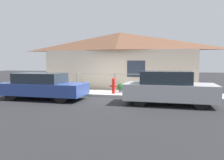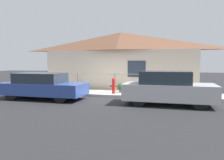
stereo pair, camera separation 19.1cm
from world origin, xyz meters
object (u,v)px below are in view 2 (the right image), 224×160
Objects in this scene: car_right at (168,88)px; potted_plant_by_fence at (68,86)px; fire_hydrant at (114,85)px; potted_plant_near_hydrant at (121,87)px; car_left at (43,86)px.

car_right is 6.29m from potted_plant_by_fence.
potted_plant_by_fence is at bearing 170.34° from fire_hydrant.
fire_hydrant is at bearing -118.93° from potted_plant_near_hydrant.
car_right reaches higher than potted_plant_by_fence.
potted_plant_by_fence is at bearing -179.03° from potted_plant_near_hydrant.
car_left is at bearing -145.65° from potted_plant_near_hydrant.
fire_hydrant is at bearing -9.66° from potted_plant_by_fence.
fire_hydrant is 1.58× the size of potted_plant_by_fence.
potted_plant_by_fence is (0.25, 2.35, -0.23)m from car_left.
potted_plant_by_fence is at bearing 159.24° from car_right.
car_right is 7.35× the size of potted_plant_near_hydrant.
car_right is at bearing -43.11° from potted_plant_near_hydrant.
fire_hydrant is 0.66m from potted_plant_near_hydrant.
potted_plant_by_fence is (-2.95, 0.50, -0.15)m from fire_hydrant.
potted_plant_near_hydrant is (-2.57, 2.40, -0.30)m from car_right.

